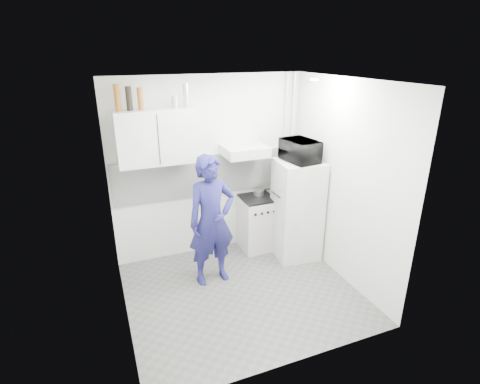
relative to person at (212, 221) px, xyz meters
name	(u,v)px	position (x,y,z in m)	size (l,w,h in m)	color
floor	(242,292)	(0.24, -0.42, -0.86)	(2.80, 2.80, 0.00)	#565656
ceiling	(242,81)	(0.24, -0.42, 1.74)	(2.80, 2.80, 0.00)	white
wall_back	(209,168)	(0.24, 0.83, 0.44)	(2.80, 2.80, 0.00)	silver
wall_left	(115,217)	(-1.16, -0.42, 0.44)	(2.60, 2.60, 0.00)	silver
wall_right	(343,183)	(1.64, -0.42, 0.44)	(2.60, 2.60, 0.00)	silver
person	(212,221)	(0.00, 0.00, 0.00)	(0.63, 0.41, 1.73)	navy
stove	(257,223)	(0.90, 0.58, -0.46)	(0.51, 0.51, 0.81)	beige
fridge	(297,210)	(1.34, 0.17, -0.13)	(0.60, 0.60, 1.46)	white
stove_top	(258,198)	(0.90, 0.58, -0.04)	(0.49, 0.49, 0.03)	black
saucepan	(259,192)	(0.96, 0.66, 0.02)	(0.16, 0.16, 0.09)	silver
microwave	(300,151)	(1.34, 0.17, 0.75)	(0.36, 0.54, 0.30)	black
bottle_a	(117,98)	(-0.93, 0.65, 1.50)	(0.07, 0.07, 0.32)	brown
bottle_b	(129,99)	(-0.79, 0.65, 1.48)	(0.07, 0.07, 0.29)	black
bottle_c	(140,99)	(-0.66, 0.65, 1.47)	(0.07, 0.07, 0.27)	brown
canister_b	(175,102)	(-0.24, 0.65, 1.42)	(0.08, 0.08, 0.16)	silver
bottle_e	(186,96)	(-0.09, 0.65, 1.49)	(0.07, 0.07, 0.30)	silver
upper_cabinet	(156,137)	(-0.51, 0.65, 0.99)	(1.00, 0.35, 0.70)	white
range_hood	(245,151)	(0.69, 0.58, 0.71)	(0.60, 0.50, 0.14)	beige
backsplash	(210,175)	(0.24, 0.81, 0.34)	(2.74, 0.03, 0.60)	white
pipe_a	(291,160)	(1.54, 0.75, 0.44)	(0.05, 0.05, 2.60)	beige
pipe_b	(284,161)	(1.42, 0.75, 0.44)	(0.04, 0.04, 2.60)	beige
ceiling_spot_fixture	(315,79)	(1.24, -0.22, 1.71)	(0.10, 0.10, 0.02)	white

